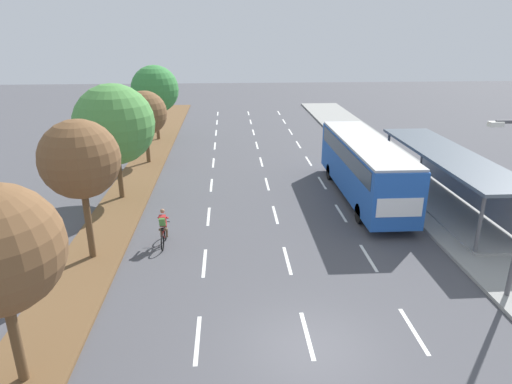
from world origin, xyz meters
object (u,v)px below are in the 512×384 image
(median_tree_second, at_px, (80,160))
(median_tree_fourth, at_px, (145,113))
(bus, at_px, (364,163))
(median_tree_third, at_px, (114,124))
(bus_shelter, at_px, (451,174))
(cyclist, at_px, (163,229))
(median_tree_fifth, at_px, (155,89))

(median_tree_second, distance_m, median_tree_fourth, 14.31)
(bus, xyz_separation_m, median_tree_third, (-13.79, 0.66, 2.26))
(bus_shelter, distance_m, cyclist, 15.42)
(median_tree_second, height_order, median_tree_third, median_tree_third)
(median_tree_second, xyz_separation_m, median_tree_third, (-0.29, 7.14, -0.06))
(median_tree_fourth, xyz_separation_m, median_tree_fifth, (-0.29, 7.14, 0.72))
(bus, relative_size, median_tree_second, 1.92)
(median_tree_third, bearing_deg, median_tree_second, -87.66)
(bus_shelter, bearing_deg, median_tree_third, 172.89)
(median_tree_third, distance_m, median_tree_fourth, 7.19)
(bus_shelter, distance_m, median_tree_second, 18.61)
(median_tree_second, xyz_separation_m, median_tree_fourth, (0.10, 14.29, -0.74))
(bus, distance_m, cyclist, 11.97)
(median_tree_fourth, height_order, median_tree_fifth, median_tree_fifth)
(median_tree_second, bearing_deg, cyclist, 21.49)
(bus, height_order, median_tree_fifth, median_tree_fifth)
(median_tree_second, bearing_deg, bus_shelter, 15.38)
(bus, bearing_deg, median_tree_third, 177.25)
(median_tree_fifth, bearing_deg, median_tree_second, -89.49)
(median_tree_second, bearing_deg, median_tree_fourth, 89.62)
(bus_shelter, height_order, median_tree_fifth, median_tree_fifth)
(bus, height_order, median_tree_second, median_tree_second)
(bus_shelter, relative_size, bus, 1.10)
(bus, bearing_deg, cyclist, -153.27)
(cyclist, distance_m, median_tree_third, 7.66)
(median_tree_third, relative_size, median_tree_fifth, 1.03)
(bus, distance_m, median_tree_second, 15.15)
(cyclist, relative_size, median_tree_fourth, 0.36)
(bus_shelter, relative_size, median_tree_fifth, 1.98)
(bus_shelter, xyz_separation_m, cyclist, (-14.91, -3.76, -1.08))
(median_tree_second, relative_size, median_tree_third, 0.92)
(cyclist, distance_m, median_tree_fourth, 13.75)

